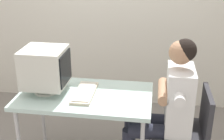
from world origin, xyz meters
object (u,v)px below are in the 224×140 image
object	(u,v)px
desk	(85,100)
person_seated	(166,105)
office_chair	(186,129)
crt_monitor	(45,68)
keyboard	(85,92)

from	to	relation	value
desk	person_seated	bearing A→B (deg)	-0.95
desk	office_chair	xyz separation A→B (m)	(0.92, -0.01, -0.21)
crt_monitor	office_chair	distance (m)	1.37
office_chair	person_seated	size ratio (longest dim) A/B	0.65
crt_monitor	person_seated	distance (m)	1.12
desk	crt_monitor	xyz separation A→B (m)	(-0.35, 0.00, 0.29)
desk	crt_monitor	world-z (taller)	crt_monitor
crt_monitor	keyboard	xyz separation A→B (m)	(0.35, -0.00, -0.22)
desk	crt_monitor	bearing A→B (deg)	179.33
crt_monitor	office_chair	world-z (taller)	crt_monitor
keyboard	person_seated	world-z (taller)	person_seated
crt_monitor	office_chair	bearing A→B (deg)	-0.73
keyboard	crt_monitor	bearing A→B (deg)	179.81
office_chair	desk	bearing A→B (deg)	179.24
desk	person_seated	world-z (taller)	person_seated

